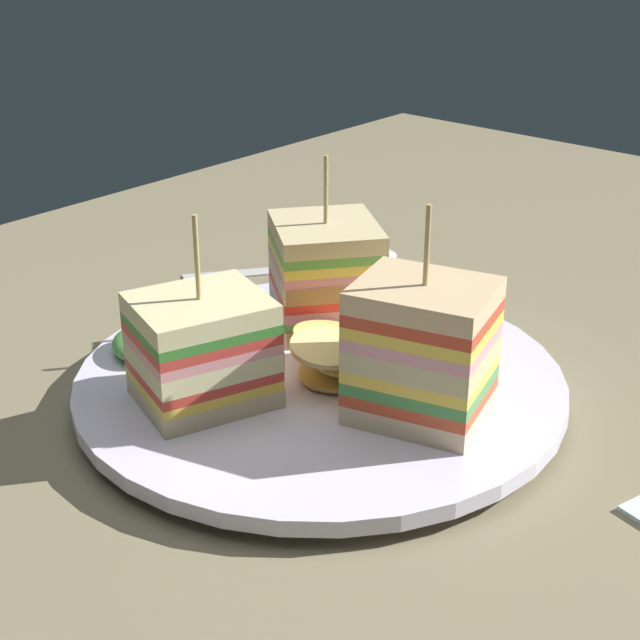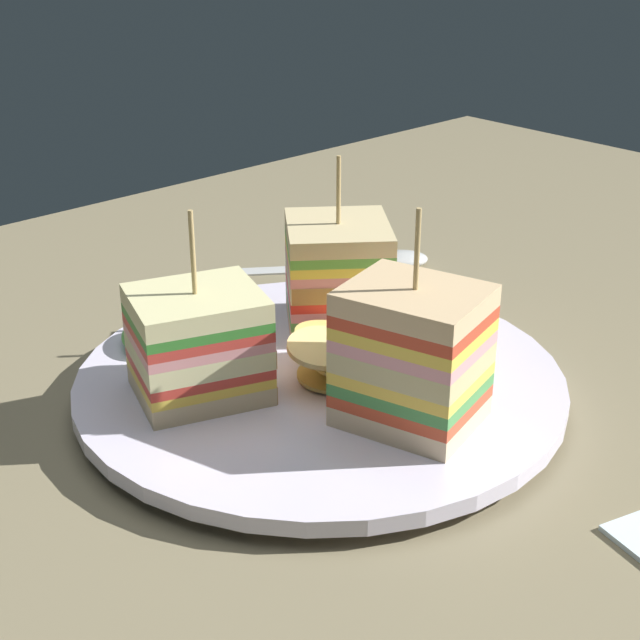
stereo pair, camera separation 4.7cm
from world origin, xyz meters
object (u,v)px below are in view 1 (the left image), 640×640
plate (320,383)px  spoon (345,260)px  sandwich_wedge_1 (203,350)px  chip_pile (338,350)px  sandwich_wedge_0 (326,274)px  sandwich_wedge_2 (424,350)px

plate → spoon: 18.69cm
sandwich_wedge_1 → chip_pile: sandwich_wedge_1 is taller
spoon → chip_pile: bearing=-105.6°
plate → sandwich_wedge_1: 6.92cm
plate → sandwich_wedge_1: sandwich_wedge_1 is taller
spoon → plate: bearing=-108.3°
chip_pile → spoon: 18.84cm
sandwich_wedge_1 → chip_pile: 7.03cm
plate → sandwich_wedge_1: bearing=156.9°
sandwich_wedge_0 → sandwich_wedge_2: 10.97cm
plate → sandwich_wedge_0: size_ratio=2.56×
plate → chip_pile: (0.54, -0.70, 1.94)cm
plate → chip_pile: chip_pile is taller
sandwich_wedge_2 → sandwich_wedge_1: bearing=18.7°
sandwich_wedge_1 → plate: bearing=-3.6°
plate → sandwich_wedge_0: sandwich_wedge_0 is taller
sandwich_wedge_1 → sandwich_wedge_2: bearing=-36.2°
sandwich_wedge_1 → sandwich_wedge_2: 10.36cm
plate → sandwich_wedge_0: bearing=38.2°
sandwich_wedge_0 → chip_pile: bearing=-5.7°
sandwich_wedge_1 → spoon: (20.75, 8.58, -3.67)cm
plate → sandwich_wedge_1: (-5.64, 2.41, 3.21)cm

